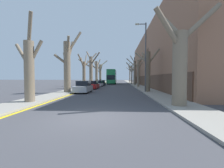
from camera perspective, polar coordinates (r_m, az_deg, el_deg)
name	(u,v)px	position (r m, az deg, el deg)	size (l,w,h in m)	color
ground_plane	(89,118)	(7.26, -8.68, -12.59)	(300.00, 300.00, 0.00)	#424247
sidewalk_left	(102,83)	(57.32, -3.78, 0.48)	(2.48, 120.00, 0.12)	gray
sidewalk_right	(131,83)	(57.03, 7.28, 0.46)	(2.48, 120.00, 0.12)	gray
building_facade_right	(168,60)	(35.12, 20.44, 8.60)	(10.08, 45.36, 11.65)	#93664C
kerb_line_stripe	(106,83)	(57.16, -2.37, 0.43)	(0.24, 120.00, 0.01)	yellow
street_tree_left_0	(29,68)	(12.61, -28.99, 5.26)	(2.48, 1.65, 6.42)	#7A6B56
street_tree_left_1	(67,64)	(19.68, -16.62, 7.32)	(3.14, 3.08, 7.85)	#7A6B56
street_tree_left_2	(84,71)	(27.33, -10.57, 4.83)	(3.16, 5.09, 6.58)	#7A6B56
street_tree_left_3	(91,70)	(34.04, -8.10, 5.40)	(5.42, 2.44, 7.96)	#7A6B56
street_tree_left_4	(96,72)	(41.93, -6.03, 4.74)	(3.61, 2.88, 7.43)	#7A6B56
street_tree_left_5	(100,73)	(50.17, -4.55, 4.37)	(4.92, 2.76, 7.86)	#7A6B56
street_tree_right_0	(180,62)	(10.48, 24.49, 7.62)	(4.53, 2.64, 6.59)	#7A6B56
street_tree_right_1	(148,70)	(20.20, 13.43, 5.24)	(3.12, 2.00, 5.65)	#7A6B56
street_tree_right_2	(139,71)	(30.75, 10.09, 4.74)	(3.48, 3.12, 7.56)	#7A6B56
street_tree_right_3	(135,71)	(40.31, 8.58, 4.91)	(4.38, 3.83, 7.49)	#7A6B56
street_tree_right_4	(132,73)	(49.56, 7.54, 4.18)	(2.24, 4.79, 7.19)	#7A6B56
street_tree_right_5	(130,73)	(60.03, 6.82, 4.06)	(2.94, 4.96, 7.70)	#7A6B56
double_decker_bus	(112,76)	(47.08, -0.04, 3.02)	(2.55, 11.09, 4.35)	#1E7F47
parked_car_0	(83,87)	(19.41, -10.83, -1.17)	(1.71, 3.96, 1.51)	#9EA3AD
parked_car_1	(93,85)	(25.84, -7.29, -0.40)	(1.71, 4.26, 1.38)	maroon
parked_car_2	(98,84)	(31.84, -5.30, 0.08)	(1.74, 4.07, 1.34)	#9EA3AD
parked_car_3	(101,83)	(37.33, -4.04, 0.40)	(1.72, 3.91, 1.34)	black
lamp_post	(145,54)	(19.74, 12.41, 11.00)	(1.40, 0.20, 8.80)	#4C4F54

